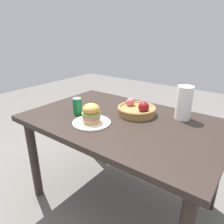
% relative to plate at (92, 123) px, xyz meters
% --- Properties ---
extents(ground_plane, '(8.00, 8.00, 0.00)m').
position_rel_plate_xyz_m(ground_plane, '(0.12, 0.19, -0.76)').
color(ground_plane, slate).
extents(dining_table, '(1.40, 0.90, 0.75)m').
position_rel_plate_xyz_m(dining_table, '(0.12, 0.19, -0.11)').
color(dining_table, '#2D231E').
rests_on(dining_table, ground_plane).
extents(plate, '(0.26, 0.26, 0.01)m').
position_rel_plate_xyz_m(plate, '(0.00, 0.00, 0.00)').
color(plate, silver).
rests_on(plate, dining_table).
extents(sandwich, '(0.13, 0.13, 0.13)m').
position_rel_plate_xyz_m(sandwich, '(0.00, 0.00, 0.07)').
color(sandwich, '#DBAD60').
rests_on(sandwich, plate).
extents(soda_can, '(0.07, 0.07, 0.13)m').
position_rel_plate_xyz_m(soda_can, '(-0.20, 0.07, 0.06)').
color(soda_can, '#147238').
rests_on(soda_can, dining_table).
extents(fruit_basket, '(0.29, 0.29, 0.12)m').
position_rel_plate_xyz_m(fruit_basket, '(0.16, 0.33, 0.03)').
color(fruit_basket, '#9E7542').
rests_on(fruit_basket, dining_table).
extents(paper_towel_roll, '(0.11, 0.11, 0.24)m').
position_rel_plate_xyz_m(paper_towel_roll, '(0.47, 0.45, 0.11)').
color(paper_towel_roll, white).
rests_on(paper_towel_roll, dining_table).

